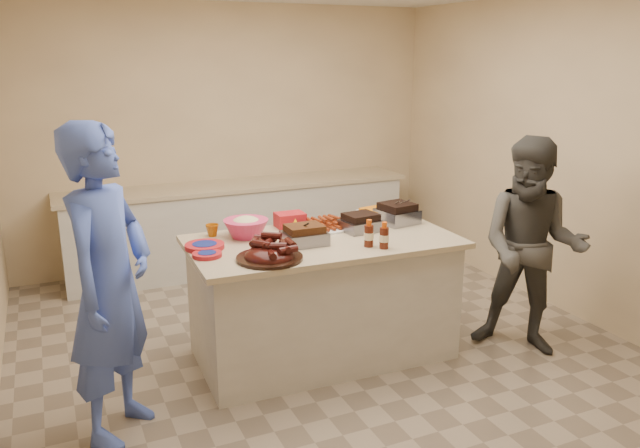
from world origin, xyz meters
name	(u,v)px	position (x,y,z in m)	size (l,w,h in m)	color
room	(327,353)	(0.00, 0.00, 0.00)	(4.50, 5.00, 2.70)	#D5B98B
back_counter	(240,225)	(0.00, 2.20, 0.45)	(3.60, 0.64, 0.90)	beige
island	(323,354)	(-0.04, 0.00, 0.00)	(1.91, 1.01, 0.91)	beige
rib_platter	(270,260)	(-0.54, -0.28, 0.91)	(0.43, 0.43, 0.17)	#42100C
pulled_pork_tray	(305,244)	(-0.21, -0.06, 0.91)	(0.30, 0.22, 0.09)	#47230F
brisket_tray	(360,231)	(0.31, 0.09, 0.91)	(0.28, 0.23, 0.08)	black
roasting_pan	(397,223)	(0.68, 0.17, 0.91)	(0.27, 0.27, 0.11)	gray
coleslaw_bowl	(246,237)	(-0.53, 0.28, 0.91)	(0.33, 0.33, 0.22)	#CE2C5C
sausage_plate	(326,229)	(0.09, 0.22, 0.91)	(0.32, 0.32, 0.05)	silver
mac_cheese_dish	(381,218)	(0.64, 0.36, 0.91)	(0.33, 0.24, 0.09)	orange
bbq_bottle_a	(369,246)	(0.18, -0.29, 0.91)	(0.06, 0.06, 0.19)	#42160B
bbq_bottle_b	(384,248)	(0.25, -0.37, 0.91)	(0.06, 0.06, 0.19)	#42160B
mustard_bottle	(295,236)	(-0.19, 0.15, 0.91)	(0.05, 0.05, 0.13)	#FBAB04
sauce_bowl	(299,230)	(-0.10, 0.29, 0.91)	(0.13, 0.04, 0.13)	silver
plate_stack_large	(205,248)	(-0.87, 0.13, 0.91)	(0.27, 0.27, 0.03)	#A3151C
plate_stack_small	(207,257)	(-0.90, -0.05, 0.91)	(0.19, 0.19, 0.03)	#A3151C
plastic_cup	(213,236)	(-0.74, 0.40, 0.91)	(0.10, 0.09, 0.10)	#9F5007
basket_stack	(290,227)	(-0.13, 0.41, 0.91)	(0.22, 0.16, 0.11)	#A3151C
guest_blue	(123,429)	(-1.55, -0.40, 0.00)	(0.68, 1.86, 0.44)	#445FC3
guest_gray	(522,348)	(1.40, -0.55, 0.00)	(0.79, 1.63, 0.62)	#45443E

